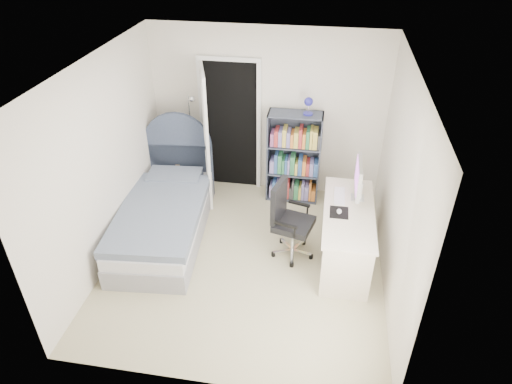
% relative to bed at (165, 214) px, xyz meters
% --- Properties ---
extents(room_shell, '(3.50, 3.70, 2.60)m').
position_rel_bed_xyz_m(room_shell, '(1.18, -0.39, 0.94)').
color(room_shell, tan).
rests_on(room_shell, ground).
extents(door, '(0.92, 0.80, 2.06)m').
position_rel_bed_xyz_m(door, '(0.45, 1.14, 0.73)').
color(door, black).
rests_on(door, ground).
extents(bed, '(1.21, 2.27, 1.35)m').
position_rel_bed_xyz_m(bed, '(0.00, 0.00, 0.00)').
color(bed, gray).
rests_on(bed, ground).
extents(nightstand, '(0.42, 0.42, 0.62)m').
position_rel_bed_xyz_m(nightstand, '(-0.30, 1.16, 0.10)').
color(nightstand, tan).
rests_on(nightstand, ground).
extents(floor_lamp, '(0.22, 0.22, 1.54)m').
position_rel_bed_xyz_m(floor_lamp, '(0.08, 1.22, 0.32)').
color(floor_lamp, silver).
rests_on(floor_lamp, ground).
extents(bookcase, '(0.78, 0.33, 1.64)m').
position_rel_bed_xyz_m(bookcase, '(1.63, 1.16, 0.33)').
color(bookcase, '#3C4251').
rests_on(bookcase, ground).
extents(desk, '(0.61, 1.51, 1.24)m').
position_rel_bed_xyz_m(desk, '(2.41, -0.14, 0.10)').
color(desk, beige).
rests_on(desk, ground).
extents(office_chair, '(0.56, 0.58, 1.03)m').
position_rel_bed_xyz_m(office_chair, '(1.67, -0.15, 0.26)').
color(office_chair, silver).
rests_on(office_chair, ground).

